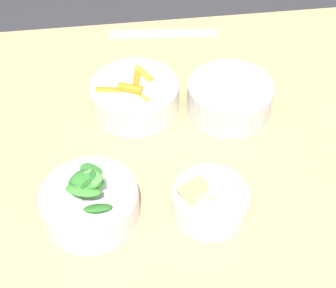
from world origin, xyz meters
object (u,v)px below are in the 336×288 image
object	(u,v)px
bowl_carrots	(135,95)
ruler	(163,33)
bowl_cookies	(210,200)
bowl_greens	(90,201)
bowl_beans_hotdog	(230,98)

from	to	relation	value
bowl_carrots	ruler	xyz separation A→B (m)	(0.09, 0.27, -0.03)
bowl_cookies	bowl_carrots	bearing A→B (deg)	110.09
bowl_carrots	bowl_greens	size ratio (longest dim) A/B	1.13
bowl_cookies	ruler	size ratio (longest dim) A/B	0.48
bowl_greens	ruler	distance (m)	0.56
bowl_greens	ruler	bearing A→B (deg)	70.14
bowl_carrots	bowl_greens	bearing A→B (deg)	-110.33
bowl_carrots	ruler	bearing A→B (deg)	70.60
ruler	bowl_carrots	bearing A→B (deg)	-109.40
bowl_carrots	bowl_beans_hotdog	size ratio (longest dim) A/B	1.05
bowl_carrots	bowl_beans_hotdog	bearing A→B (deg)	-9.79
bowl_beans_hotdog	bowl_cookies	size ratio (longest dim) A/B	1.33
bowl_cookies	bowl_greens	bearing A→B (deg)	175.07
bowl_carrots	bowl_cookies	size ratio (longest dim) A/B	1.39
bowl_carrots	ruler	world-z (taller)	bowl_carrots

